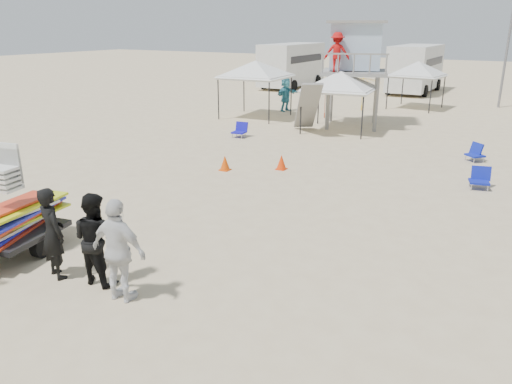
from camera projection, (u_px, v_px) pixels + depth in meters
The scene contains 20 objects.
ground at pixel (143, 307), 8.53m from camera, with size 140.00×140.00×0.00m, color beige.
surf_trailer at pixel (16, 216), 10.30m from camera, with size 1.56×2.38×2.08m.
man_left at pixel (53, 233), 9.32m from camera, with size 0.65×0.43×1.79m, color black.
man_mid at pixel (95, 239), 9.12m from camera, with size 0.85×0.66×1.75m, color black.
man_right at pixel (119, 251), 8.50m from camera, with size 1.09×0.45×1.86m, color silver.
lifeguard_tower at pixel (355, 50), 22.87m from camera, with size 3.67×3.67×4.67m.
canopy_white_a at pixel (341, 74), 21.95m from camera, with size 3.18×3.18×3.08m.
canopy_white_b at pixel (256, 63), 25.28m from camera, with size 3.19×3.19×3.29m.
canopy_white_c at pixel (418, 64), 28.10m from camera, with size 2.83×2.83×3.06m.
umbrella_a at pixel (324, 103), 25.60m from camera, with size 1.70×1.73×1.56m, color #A92C12.
umbrella_b at pixel (362, 94), 27.81m from camera, with size 2.05×2.09×1.89m, color yellow.
cone_near at pixel (225, 163), 16.52m from camera, with size 0.34×0.34×0.50m, color #E74A07.
cone_far at pixel (281, 162), 16.61m from camera, with size 0.34×0.34×0.50m, color #F33707.
beach_chair_a at pixel (240, 130), 21.42m from camera, with size 0.60×0.64×0.64m.
beach_chair_b at pixel (480, 178), 14.69m from camera, with size 0.65×0.70×0.64m.
beach_chair_c at pixel (476, 152), 17.66m from camera, with size 0.74×0.86×0.64m.
rv_far_left at pixel (292, 63), 38.26m from camera, with size 2.64×6.80×3.25m.
rv_mid_left at pixel (416, 67), 35.20m from camera, with size 2.65×6.50×3.25m.
light_pole_left at pixel (509, 36), 27.96m from camera, with size 0.14×0.14×8.00m, color slate.
distant_beachgoers at pixel (389, 105), 24.13m from camera, with size 16.14×12.85×1.85m.
Camera 1 is at (5.42, -5.47, 4.59)m, focal length 35.00 mm.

